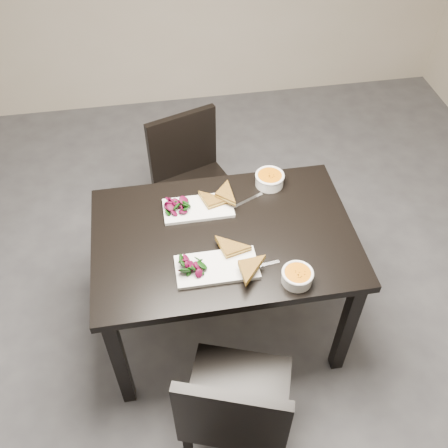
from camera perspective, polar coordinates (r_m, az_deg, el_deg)
name	(u,v)px	position (r m, az deg, el deg)	size (l,w,h in m)	color
ground	(183,363)	(2.80, -4.63, -15.34)	(5.00, 5.00, 0.00)	#47474C
room_shell	(143,32)	(1.47, -9.12, 20.52)	(5.02, 5.02, 2.81)	beige
table	(224,249)	(2.39, 0.00, -2.78)	(1.20, 0.80, 0.75)	black
chair_near	(235,410)	(2.16, 1.26, -20.13)	(0.54, 0.54, 0.85)	black
chair_far	(192,177)	(3.00, -3.59, 5.28)	(0.53, 0.53, 0.85)	black
plate_near	(217,267)	(2.18, -0.81, -4.89)	(0.35, 0.18, 0.02)	white
sandwich_near	(231,257)	(2.17, 0.82, -3.74)	(0.18, 0.13, 0.06)	olive
salad_near	(193,266)	(2.15, -3.46, -4.68)	(0.11, 0.10, 0.05)	black
soup_bowl_near	(297,276)	(2.14, 8.24, -5.79)	(0.13, 0.13, 0.06)	white
cutlery_near	(259,266)	(2.20, 4.01, -4.72)	(0.18, 0.02, 0.00)	silver
plate_far	(198,208)	(2.42, -2.92, 1.80)	(0.33, 0.17, 0.02)	white
sandwich_far	(212,203)	(2.39, -1.36, 2.32)	(0.17, 0.12, 0.05)	olive
salad_far	(177,206)	(2.40, -5.32, 2.03)	(0.10, 0.09, 0.05)	black
soup_bowl_far	(270,179)	(2.54, 5.15, 5.09)	(0.15, 0.15, 0.07)	white
cutlery_far	(247,201)	(2.47, 2.63, 2.64)	(0.18, 0.02, 0.00)	silver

